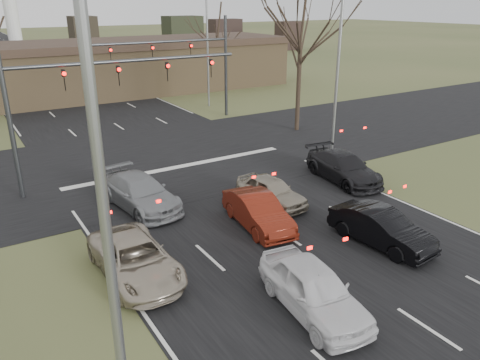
{
  "coord_description": "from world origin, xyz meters",
  "views": [
    {
      "loc": [
        -10.69,
        -10.62,
        9.04
      ],
      "look_at": [
        -0.95,
        4.93,
        2.0
      ],
      "focal_mm": 35.0,
      "sensor_mm": 36.0,
      "label": 1
    }
  ],
  "objects_px": {
    "car_charcoal_sedan": "(344,167)",
    "building": "(91,69)",
    "car_silver_suv": "(135,259)",
    "mast_arm_near": "(78,88)",
    "mast_arm_far": "(195,56)",
    "car_grey_ahead": "(140,192)",
    "car_red_ahead": "(258,211)",
    "car_white_sedan": "(313,289)",
    "car_black_hatch": "(381,228)",
    "car_silver_ahead": "(271,191)",
    "streetlight_right_near": "(336,64)",
    "streetlight_left": "(118,234)",
    "streetlight_right_far": "(206,43)"
  },
  "relations": [
    {
      "from": "mast_arm_near",
      "to": "car_grey_ahead",
      "type": "height_order",
      "value": "mast_arm_near"
    },
    {
      "from": "streetlight_right_near",
      "to": "car_silver_ahead",
      "type": "height_order",
      "value": "streetlight_right_near"
    },
    {
      "from": "car_white_sedan",
      "to": "car_red_ahead",
      "type": "height_order",
      "value": "car_white_sedan"
    },
    {
      "from": "building",
      "to": "car_charcoal_sedan",
      "type": "bearing_deg",
      "value": -81.9
    },
    {
      "from": "streetlight_left",
      "to": "car_silver_suv",
      "type": "bearing_deg",
      "value": 70.71
    },
    {
      "from": "car_silver_suv",
      "to": "car_grey_ahead",
      "type": "xyz_separation_m",
      "value": [
        2.26,
        5.5,
        0.07
      ]
    },
    {
      "from": "streetlight_right_near",
      "to": "car_red_ahead",
      "type": "distance_m",
      "value": 12.0
    },
    {
      "from": "mast_arm_far",
      "to": "car_silver_suv",
      "type": "distance_m",
      "value": 23.69
    },
    {
      "from": "streetlight_right_near",
      "to": "car_black_hatch",
      "type": "height_order",
      "value": "streetlight_right_near"
    },
    {
      "from": "car_grey_ahead",
      "to": "car_silver_suv",
      "type": "bearing_deg",
      "value": -120.18
    },
    {
      "from": "car_grey_ahead",
      "to": "car_red_ahead",
      "type": "distance_m",
      "value": 5.77
    },
    {
      "from": "car_grey_ahead",
      "to": "streetlight_right_near",
      "type": "bearing_deg",
      "value": -2.51
    },
    {
      "from": "car_grey_ahead",
      "to": "car_charcoal_sedan",
      "type": "bearing_deg",
      "value": -20.83
    },
    {
      "from": "mast_arm_near",
      "to": "car_silver_ahead",
      "type": "bearing_deg",
      "value": -47.16
    },
    {
      "from": "streetlight_right_far",
      "to": "car_grey_ahead",
      "type": "xyz_separation_m",
      "value": [
        -13.32,
        -18.19,
        -4.84
      ]
    },
    {
      "from": "car_silver_suv",
      "to": "car_black_hatch",
      "type": "height_order",
      "value": "car_black_hatch"
    },
    {
      "from": "mast_arm_far",
      "to": "streetlight_right_far",
      "type": "relative_size",
      "value": 1.11
    },
    {
      "from": "streetlight_right_near",
      "to": "car_grey_ahead",
      "type": "relative_size",
      "value": 1.93
    },
    {
      "from": "car_black_hatch",
      "to": "car_silver_suv",
      "type": "bearing_deg",
      "value": 156.91
    },
    {
      "from": "car_silver_suv",
      "to": "car_charcoal_sedan",
      "type": "xyz_separation_m",
      "value": [
        12.76,
        3.07,
        0.06
      ]
    },
    {
      "from": "streetlight_right_near",
      "to": "car_silver_suv",
      "type": "relative_size",
      "value": 2.04
    },
    {
      "from": "streetlight_left",
      "to": "car_grey_ahead",
      "type": "bearing_deg",
      "value": 69.37
    },
    {
      "from": "car_silver_ahead",
      "to": "mast_arm_far",
      "type": "bearing_deg",
      "value": 68.43
    },
    {
      "from": "streetlight_right_near",
      "to": "car_white_sedan",
      "type": "bearing_deg",
      "value": -134.08
    },
    {
      "from": "car_white_sedan",
      "to": "building",
      "type": "bearing_deg",
      "value": 90.73
    },
    {
      "from": "streetlight_left",
      "to": "car_red_ahead",
      "type": "height_order",
      "value": "streetlight_left"
    },
    {
      "from": "car_white_sedan",
      "to": "car_black_hatch",
      "type": "bearing_deg",
      "value": 27.08
    },
    {
      "from": "car_silver_suv",
      "to": "car_white_sedan",
      "type": "relative_size",
      "value": 1.08
    },
    {
      "from": "mast_arm_near",
      "to": "mast_arm_far",
      "type": "bearing_deg",
      "value": 41.22
    },
    {
      "from": "streetlight_left",
      "to": "car_black_hatch",
      "type": "xyz_separation_m",
      "value": [
        11.57,
        4.37,
        -4.87
      ]
    },
    {
      "from": "car_white_sedan",
      "to": "car_charcoal_sedan",
      "type": "relative_size",
      "value": 0.89
    },
    {
      "from": "car_charcoal_sedan",
      "to": "mast_arm_far",
      "type": "bearing_deg",
      "value": 98.44
    },
    {
      "from": "building",
      "to": "car_silver_suv",
      "type": "xyz_separation_m",
      "value": [
        -8.26,
        -34.69,
        -1.99
      ]
    },
    {
      "from": "car_charcoal_sedan",
      "to": "building",
      "type": "bearing_deg",
      "value": 105.45
    },
    {
      "from": "car_charcoal_sedan",
      "to": "car_white_sedan",
      "type": "bearing_deg",
      "value": -130.86
    },
    {
      "from": "streetlight_right_near",
      "to": "car_black_hatch",
      "type": "xyz_separation_m",
      "value": [
        -6.08,
        -9.63,
        -4.87
      ]
    },
    {
      "from": "car_grey_ahead",
      "to": "car_silver_ahead",
      "type": "height_order",
      "value": "car_grey_ahead"
    },
    {
      "from": "mast_arm_far",
      "to": "mast_arm_near",
      "type": "bearing_deg",
      "value": -138.78
    },
    {
      "from": "mast_arm_far",
      "to": "car_red_ahead",
      "type": "relative_size",
      "value": 2.57
    },
    {
      "from": "building",
      "to": "car_silver_suv",
      "type": "distance_m",
      "value": 35.72
    },
    {
      "from": "building",
      "to": "mast_arm_far",
      "type": "relative_size",
      "value": 3.81
    },
    {
      "from": "streetlight_left",
      "to": "car_silver_ahead",
      "type": "distance_m",
      "value": 15.02
    },
    {
      "from": "streetlight_right_near",
      "to": "car_grey_ahead",
      "type": "bearing_deg",
      "value": -174.7
    },
    {
      "from": "streetlight_left",
      "to": "building",
      "type": "bearing_deg",
      "value": 75.55
    },
    {
      "from": "car_grey_ahead",
      "to": "car_white_sedan",
      "type": "bearing_deg",
      "value": -88.39
    },
    {
      "from": "mast_arm_far",
      "to": "car_grey_ahead",
      "type": "relative_size",
      "value": 2.15
    },
    {
      "from": "car_grey_ahead",
      "to": "car_silver_ahead",
      "type": "xyz_separation_m",
      "value": [
        5.38,
        -2.94,
        -0.08
      ]
    },
    {
      "from": "car_silver_suv",
      "to": "car_red_ahead",
      "type": "height_order",
      "value": "car_red_ahead"
    },
    {
      "from": "building",
      "to": "car_silver_suv",
      "type": "height_order",
      "value": "building"
    },
    {
      "from": "car_red_ahead",
      "to": "car_silver_ahead",
      "type": "xyz_separation_m",
      "value": [
        1.88,
        1.65,
        -0.04
      ]
    }
  ]
}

